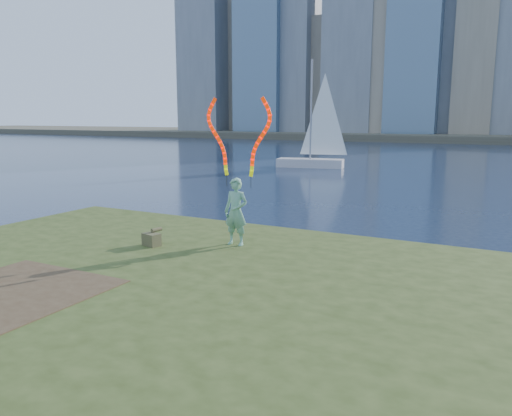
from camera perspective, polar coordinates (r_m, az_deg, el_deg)
The scene contains 7 objects.
ground at distance 11.84m, azimuth -6.19°, elevation -10.11°, with size 320.00×320.00×0.00m, color #19263F.
grassy_knoll at distance 10.04m, azimuth -13.73°, elevation -12.12°, with size 20.00×18.00×0.80m.
dirt_patch at distance 10.87m, azimuth -25.90°, elevation -8.48°, with size 3.20×3.00×0.02m, color #47331E.
far_shore at distance 104.41m, azimuth 24.63°, elevation 7.46°, with size 320.00×40.00×1.20m, color #4B4637.
woman_with_ribbons at distance 12.99m, azimuth -2.24°, elevation 1.78°, with size 2.11×0.45×4.14m.
canvas_bag at distance 13.40m, azimuth -11.82°, elevation -3.46°, with size 0.52×0.58×0.44m.
sailboat at distance 41.96m, azimuth 6.63°, elevation 6.68°, with size 5.86×2.78×8.79m.
Camera 1 is at (6.27, -9.16, 4.12)m, focal length 35.00 mm.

